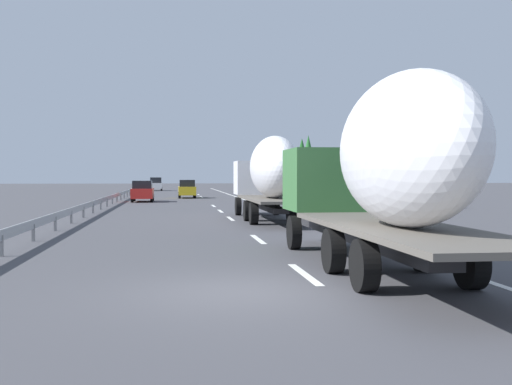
{
  "coord_description": "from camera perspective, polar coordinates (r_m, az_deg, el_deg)",
  "views": [
    {
      "loc": [
        -12.18,
        1.2,
        2.28
      ],
      "look_at": [
        17.82,
        -2.76,
        1.46
      ],
      "focal_mm": 44.13,
      "sensor_mm": 36.0,
      "label": 1
    }
  ],
  "objects": [
    {
      "name": "tree_0",
      "position": [
        65.35,
        4.18,
        2.9
      ],
      "size": [
        2.44,
        2.44,
        6.16
      ],
      "color": "#472D19",
      "rests_on": "ground_plane"
    },
    {
      "name": "edge_line_right",
      "position": [
        57.62,
        -0.84,
        -0.71
      ],
      "size": [
        110.0,
        0.2,
        0.01
      ],
      "primitive_type": "cube",
      "color": "white",
      "rests_on": "ground_plane"
    },
    {
      "name": "car_red_compact",
      "position": [
        55.34,
        -10.24,
        0.13
      ],
      "size": [
        4.5,
        1.85,
        1.83
      ],
      "color": "red",
      "rests_on": "ground_plane"
    },
    {
      "name": "truck_trailing",
      "position": [
        14.79,
        11.44,
        2.3
      ],
      "size": [
        13.32,
        2.55,
        4.43
      ],
      "color": "#387038",
      "rests_on": "ground_plane"
    },
    {
      "name": "lane_stripe_8",
      "position": [
        85.1,
        -5.51,
        0.01
      ],
      "size": [
        3.2,
        0.2,
        0.01
      ],
      "primitive_type": "cube",
      "color": "white",
      "rests_on": "ground_plane"
    },
    {
      "name": "ground_plane",
      "position": [
        52.25,
        -6.21,
        -0.96
      ],
      "size": [
        260.0,
        260.0,
        0.0
      ],
      "primitive_type": "plane",
      "color": "#424247"
    },
    {
      "name": "guardrail_median",
      "position": [
        55.42,
        -12.49,
        -0.24
      ],
      "size": [
        94.0,
        0.1,
        0.76
      ],
      "color": "#9EA0A5",
      "rests_on": "ground_plane"
    },
    {
      "name": "lane_stripe_2",
      "position": [
        33.24,
        -2.33,
        -2.37
      ],
      "size": [
        3.2,
        0.2,
        0.01
      ],
      "primitive_type": "cube",
      "color": "white",
      "rests_on": "ground_plane"
    },
    {
      "name": "lane_stripe_5",
      "position": [
        68.14,
        -5.0,
        -0.37
      ],
      "size": [
        3.2,
        0.2,
        0.01
      ],
      "primitive_type": "cube",
      "color": "white",
      "rests_on": "ground_plane"
    },
    {
      "name": "road_sign",
      "position": [
        54.96,
        0.74,
        1.38
      ],
      "size": [
        0.1,
        0.9,
        3.04
      ],
      "color": "gray",
      "rests_on": "ground_plane"
    },
    {
      "name": "tree_1",
      "position": [
        67.68,
        4.76,
        3.08
      ],
      "size": [
        2.45,
        2.45,
        6.6
      ],
      "color": "#472D19",
      "rests_on": "ground_plane"
    },
    {
      "name": "lane_stripe_4",
      "position": [
        47.18,
        -3.87,
        -1.22
      ],
      "size": [
        3.2,
        0.2,
        0.01
      ],
      "primitive_type": "cube",
      "color": "white",
      "rests_on": "ground_plane"
    },
    {
      "name": "lane_stripe_3",
      "position": [
        40.25,
        -3.24,
        -1.69
      ],
      "size": [
        3.2,
        0.2,
        0.01
      ],
      "primitive_type": "cube",
      "color": "white",
      "rests_on": "ground_plane"
    },
    {
      "name": "lane_stripe_9",
      "position": [
        90.74,
        -5.63,
        0.11
      ],
      "size": [
        3.2,
        0.2,
        0.01
      ],
      "primitive_type": "cube",
      "color": "white",
      "rests_on": "ground_plane"
    },
    {
      "name": "car_yellow_coupe",
      "position": [
        64.02,
        -6.27,
        0.33
      ],
      "size": [
        4.23,
        1.74,
        1.84
      ],
      "color": "gold",
      "rests_on": "ground_plane"
    },
    {
      "name": "lane_stripe_7",
      "position": [
        75.32,
        -5.24,
        -0.19
      ],
      "size": [
        3.2,
        0.2,
        0.01
      ],
      "primitive_type": "cube",
      "color": "white",
      "rests_on": "ground_plane"
    },
    {
      "name": "tree_3",
      "position": [
        42.43,
        10.0,
        4.32
      ],
      "size": [
        2.81,
        2.81,
        6.79
      ],
      "color": "#472D19",
      "rests_on": "ground_plane"
    },
    {
      "name": "lane_stripe_6",
      "position": [
        66.05,
        -4.92,
        -0.43
      ],
      "size": [
        3.2,
        0.2,
        0.01
      ],
      "primitive_type": "cube",
      "color": "white",
      "rests_on": "ground_plane"
    },
    {
      "name": "tree_2",
      "position": [
        96.59,
        0.2,
        2.66
      ],
      "size": [
        3.23,
        3.23,
        6.96
      ],
      "color": "#472D19",
      "rests_on": "ground_plane"
    },
    {
      "name": "truck_lead",
      "position": [
        31.47,
        1.25,
        1.72
      ],
      "size": [
        12.86,
        2.55,
        4.17
      ],
      "color": "silver",
      "rests_on": "ground_plane"
    },
    {
      "name": "lane_stripe_0",
      "position": [
        14.67,
        4.41,
        -7.37
      ],
      "size": [
        3.2,
        0.2,
        0.01
      ],
      "primitive_type": "cube",
      "color": "white",
      "rests_on": "ground_plane"
    },
    {
      "name": "lane_stripe_1",
      "position": [
        22.51,
        0.18,
        -4.25
      ],
      "size": [
        3.2,
        0.2,
        0.01
      ],
      "primitive_type": "cube",
      "color": "white",
      "rests_on": "ground_plane"
    },
    {
      "name": "car_white_van",
      "position": [
        95.62,
        -9.05,
        0.76
      ],
      "size": [
        4.12,
        1.86,
        2.0
      ],
      "color": "white",
      "rests_on": "ground_plane"
    }
  ]
}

